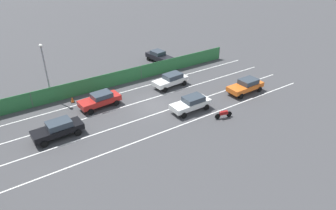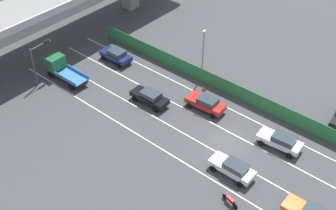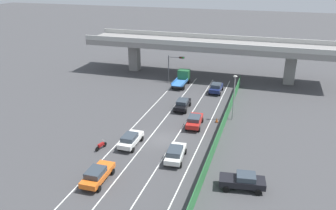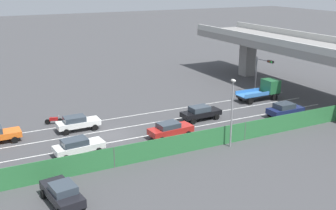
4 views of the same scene
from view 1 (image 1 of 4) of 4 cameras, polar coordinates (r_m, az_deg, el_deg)
The scene contains 15 objects.
ground_plane at distance 34.06m, azimuth -2.61°, elevation -0.10°, with size 300.00×300.00×0.00m, color #424244.
lane_line_left_edge at distance 28.57m, azimuth -5.09°, elevation -6.56°, with size 0.14×44.93×0.01m, color silver.
lane_line_mid_left at distance 31.03m, azimuth -8.07°, elevation -3.57°, with size 0.14×44.93×0.01m, color silver.
lane_line_mid_right at distance 33.62m, azimuth -10.59°, elevation -1.03°, with size 0.14×44.93×0.01m, color silver.
lane_line_right_edge at distance 36.32m, azimuth -12.73°, elevation 1.14°, with size 0.14×44.93×0.01m, color silver.
green_fence at distance 37.74m, azimuth -14.13°, elevation 3.65°, with size 0.10×41.03×1.86m.
car_hatchback_white at distance 32.79m, azimuth 4.37°, elevation 0.38°, with size 1.98×4.48×1.58m.
car_sedan_red at distance 34.23m, azimuth -12.55°, elevation 1.04°, with size 2.25×4.66×1.60m.
car_sedan_white at distance 38.12m, azimuth 0.57°, elevation 4.77°, with size 2.29×4.66×1.59m.
car_sedan_black at distance 30.25m, azimuth -19.83°, elevation -4.14°, with size 2.09×4.67×1.61m.
car_taxi_orange at distance 37.76m, azimuth 14.36°, elevation 3.57°, with size 2.09×4.72×1.62m.
motorcycle at distance 32.07m, azimuth 10.31°, elevation -1.64°, with size 0.71×1.92×0.93m.
parked_sedan_dark at distance 45.87m, azimuth -1.69°, elevation 9.10°, with size 4.69×2.50×1.66m.
street_lamp at distance 36.12m, azimuth -21.95°, elevation 6.62°, with size 0.60×0.36×6.61m.
traffic_cone at distance 36.20m, azimuth -17.41°, elevation 0.98°, with size 0.47×0.47×0.73m.
Camera 1 is at (-25.52, 15.23, 16.63)m, focal length 32.67 mm.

